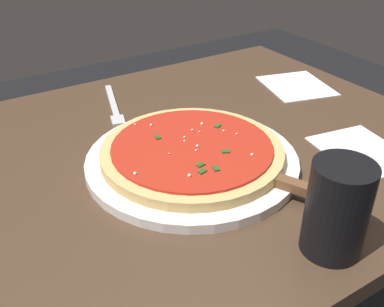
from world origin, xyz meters
name	(u,v)px	position (x,y,z in m)	size (l,w,h in m)	color
restaurant_table	(192,222)	(0.00, 0.00, 0.59)	(0.89, 0.72, 0.76)	black
serving_plate	(192,160)	(-0.03, -0.05, 0.77)	(0.33, 0.33, 0.01)	white
pizza	(192,151)	(-0.03, -0.05, 0.78)	(0.28, 0.28, 0.02)	#DBB26B
pizza_server	(290,186)	(0.04, -0.19, 0.78)	(0.13, 0.22, 0.01)	silver
cup_tall_drink	(337,209)	(0.01, -0.30, 0.82)	(0.07, 0.07, 0.12)	black
napkin_folded_right	(362,151)	(0.22, -0.17, 0.76)	(0.12, 0.15, 0.00)	white
napkin_loose_left	(296,86)	(0.33, 0.10, 0.76)	(0.13, 0.15, 0.00)	white
fork	(114,106)	(-0.05, 0.21, 0.76)	(0.07, 0.18, 0.00)	silver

